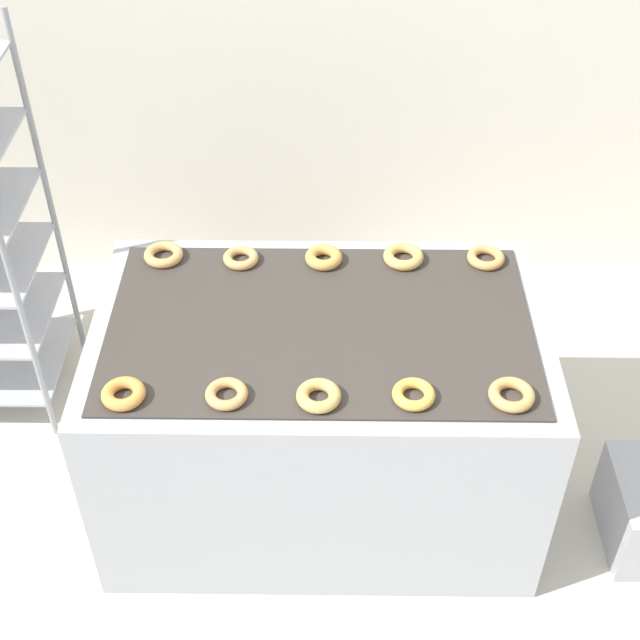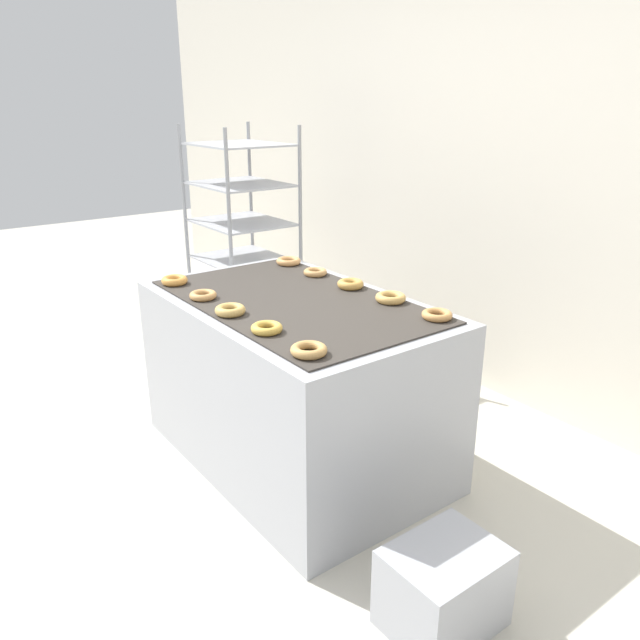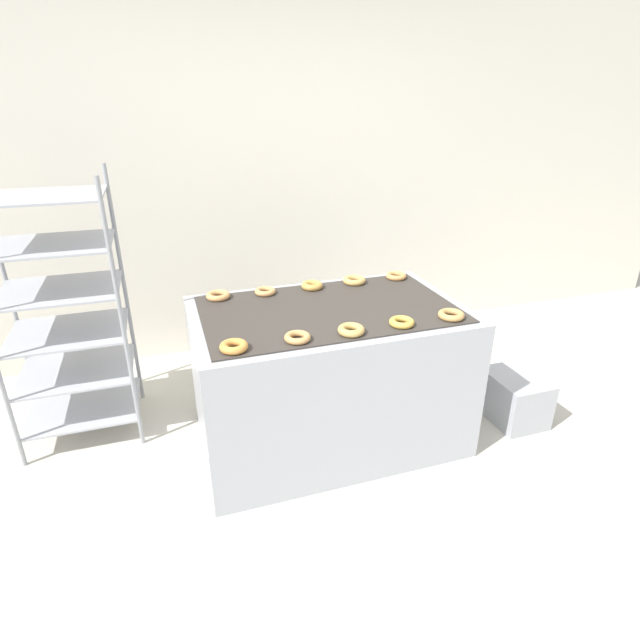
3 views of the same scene
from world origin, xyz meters
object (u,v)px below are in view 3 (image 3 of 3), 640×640
fryer_machine (328,375)px  donut_near_rightmost (451,315)px  donut_near_leftmost (234,346)px  donut_far_right (354,280)px  glaze_bin (514,398)px  donut_far_leftmost (218,296)px  donut_near_center (352,330)px  donut_far_center (312,285)px  donut_far_left (265,291)px  donut_near_left (297,337)px  baking_rack_cart (64,311)px  donut_far_rightmost (396,276)px  donut_near_right (402,322)px

fryer_machine → donut_near_rightmost: bearing=-29.7°
donut_near_leftmost → donut_far_right: size_ratio=0.92×
glaze_bin → donut_far_leftmost: size_ratio=2.82×
donut_far_right → donut_near_center: bearing=-112.7°
donut_near_leftmost → donut_far_right: bearing=38.2°
fryer_machine → donut_far_center: donut_far_center is taller
donut_far_left → glaze_bin: bearing=-20.2°
donut_near_left → donut_far_right: 0.86m
donut_near_left → donut_near_leftmost: bearing=-178.9°
donut_far_center → fryer_machine: bearing=-91.4°
baking_rack_cart → donut_near_rightmost: size_ratio=11.35×
donut_near_leftmost → donut_far_left: bearing=66.3°
donut_near_leftmost → donut_far_center: 0.88m
donut_near_rightmost → donut_far_right: 0.71m
donut_near_left → donut_far_center: donut_far_center is taller
baking_rack_cart → donut_far_right: baking_rack_cart is taller
donut_near_leftmost → donut_far_center: bearing=48.9°
donut_far_left → donut_far_rightmost: bearing=0.8°
baking_rack_cart → donut_near_right: baking_rack_cart is taller
donut_far_center → donut_far_right: bearing=2.0°
donut_far_center → donut_near_left: bearing=-112.9°
donut_far_leftmost → donut_near_left: bearing=-67.2°
donut_near_leftmost → donut_near_rightmost: size_ratio=0.95×
baking_rack_cart → donut_near_leftmost: (0.81, -0.86, 0.06)m
donut_near_leftmost → donut_far_center: donut_far_center is taller
donut_near_left → baking_rack_cart: bearing=142.6°
donut_near_rightmost → baking_rack_cart: bearing=156.4°
donut_far_center → donut_far_rightmost: (0.56, 0.01, -0.00)m
donut_near_rightmost → donut_far_right: (-0.28, 0.66, 0.00)m
donut_far_rightmost → donut_near_leftmost: bearing=-149.5°
glaze_bin → donut_near_leftmost: donut_near_leftmost is taller
donut_near_leftmost → donut_near_right: size_ratio=1.02×
donut_near_right → donut_far_left: bearing=130.6°
fryer_machine → donut_near_leftmost: donut_near_leftmost is taller
donut_near_center → donut_far_leftmost: bearing=129.4°
donut_far_leftmost → donut_near_leftmost: bearing=-91.7°
baking_rack_cart → donut_far_rightmost: bearing=-5.5°
glaze_bin → donut_far_center: (-1.16, 0.53, 0.70)m
donut_near_right → donut_near_rightmost: 0.28m
donut_far_rightmost → glaze_bin: bearing=-42.3°
glaze_bin → donut_far_rightmost: (-0.60, 0.54, 0.70)m
donut_far_center → baking_rack_cart: bearing=171.9°
fryer_machine → glaze_bin: fryer_machine is taller
donut_near_leftmost → donut_far_leftmost: 0.67m
glaze_bin → donut_far_right: size_ratio=2.74×
baking_rack_cart → glaze_bin: baking_rack_cart is taller
donut_near_center → donut_near_right: size_ratio=1.04×
donut_near_rightmost → donut_far_leftmost: bearing=149.2°
donut_far_leftmost → donut_far_left: 0.27m
donut_far_left → fryer_machine: bearing=-49.6°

